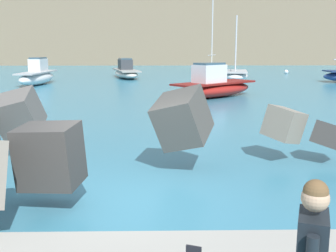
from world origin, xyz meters
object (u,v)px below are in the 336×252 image
object	(u,v)px
boat_mid_right	(126,72)
mooring_buoy_middle	(286,72)
boat_near_left	(37,76)
boat_far_centre	(235,75)
boat_far_left	(212,67)
boat_near_centre	(213,86)

from	to	relation	value
boat_mid_right	mooring_buoy_middle	world-z (taller)	boat_mid_right
boat_near_left	boat_mid_right	size ratio (longest dim) A/B	0.91
boat_far_centre	mooring_buoy_middle	world-z (taller)	boat_far_centre
boat_near_left	boat_far_left	bearing A→B (deg)	40.94
boat_far_centre	mooring_buoy_middle	distance (m)	10.58
boat_near_centre	boat_far_centre	distance (m)	11.80
boat_mid_right	boat_far_centre	xyz separation A→B (m)	(9.55, -3.01, -0.10)
boat_near_left	boat_far_centre	distance (m)	16.21
boat_near_left	boat_mid_right	world-z (taller)	boat_near_left
boat_near_left	mooring_buoy_middle	size ratio (longest dim) A/B	13.15
boat_far_left	mooring_buoy_middle	bearing A→B (deg)	-12.95
boat_far_left	boat_far_centre	world-z (taller)	boat_far_left
boat_far_centre	mooring_buoy_middle	size ratio (longest dim) A/B	12.28
boat_near_centre	boat_mid_right	bearing A→B (deg)	113.50
boat_near_centre	mooring_buoy_middle	size ratio (longest dim) A/B	13.11
boat_near_left	boat_near_centre	distance (m)	14.86
boat_far_left	boat_far_centre	xyz separation A→B (m)	(0.71, -9.78, -0.13)
boat_near_centre	mooring_buoy_middle	distance (m)	21.88
boat_near_left	boat_far_centre	xyz separation A→B (m)	(15.85, 3.36, -0.21)
mooring_buoy_middle	boat_near_centre	bearing A→B (deg)	-117.74
boat_near_centre	mooring_buoy_middle	bearing A→B (deg)	62.26
boat_mid_right	mooring_buoy_middle	xyz separation A→B (m)	(16.42, 5.03, -0.35)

